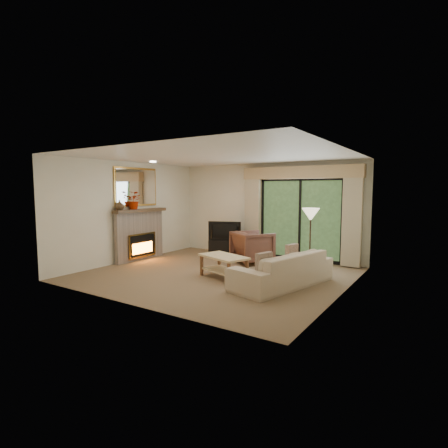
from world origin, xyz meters
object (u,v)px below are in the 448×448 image
Objects in this scene: armchair at (252,247)px; coffee_table at (224,267)px; media_console at (225,248)px; sofa at (282,269)px.

coffee_table is (0.23, -1.71, -0.17)m from armchair.
media_console is at bearing 9.51° from armchair.
sofa is at bearing 25.12° from coffee_table.
coffee_table is at bearing 129.15° from armchair.
coffee_table is (1.35, -2.16, 0.02)m from media_console.
armchair reaches higher than media_console.
coffee_table is (-1.28, -0.14, -0.09)m from sofa.
media_console is 3.32m from sofa.
coffee_table reaches higher than media_console.
media_console is 1.00× the size of armchair.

